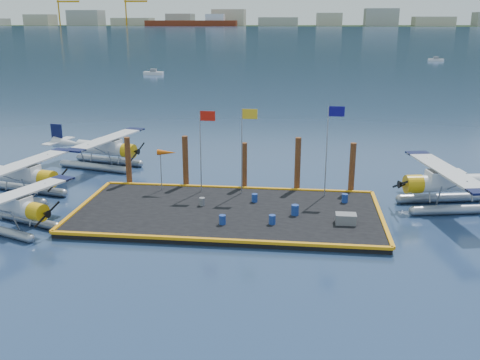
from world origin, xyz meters
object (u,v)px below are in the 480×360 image
object	(u,v)px
drum_3	(222,220)
crate	(346,219)
seaplane_b	(20,178)
drum_1	(272,220)
drum_2	(295,210)
flagpole_yellow	(245,138)
drum_5	(255,198)
piling_0	(128,163)
piling_1	(186,163)
windsock	(167,153)
seaplane_a	(12,209)
seaplane_c	(104,150)
piling_2	(244,167)
flagpole_red	(203,139)
flagpole_blue	(330,138)
piling_3	(298,166)
drum_0	(202,202)
piling_4	(352,170)
seaplane_d	(450,186)
drum_4	(345,198)

from	to	relation	value
drum_3	crate	xyz separation A→B (m)	(7.62, 0.99, 0.02)
seaplane_b	drum_1	distance (m)	19.16
drum_2	flagpole_yellow	bearing A→B (deg)	132.21
drum_5	piling_0	world-z (taller)	piling_0
piling_1	windsock	bearing A→B (deg)	-122.66
seaplane_a	piling_1	world-z (taller)	piling_1
seaplane_c	drum_2	size ratio (longest dim) A/B	14.57
drum_5	piling_1	distance (m)	6.74
seaplane_b	piling_2	size ratio (longest dim) A/B	2.62
piling_0	flagpole_red	bearing A→B (deg)	-14.46
seaplane_a	flagpole_blue	world-z (taller)	flagpole_blue
flagpole_yellow	crate	bearing A→B (deg)	-37.42
piling_2	piling_3	size ratio (longest dim) A/B	0.88
drum_0	drum_3	distance (m)	3.79
seaplane_b	piling_4	world-z (taller)	piling_4
piling_2	flagpole_blue	bearing A→B (deg)	-14.48
seaplane_b	seaplane_c	bearing A→B (deg)	173.59
flagpole_blue	windsock	bearing A→B (deg)	180.00
drum_2	flagpole_blue	distance (m)	6.14
drum_1	drum_3	size ratio (longest dim) A/B	0.99
drum_0	windsock	size ratio (longest dim) A/B	0.18
seaplane_b	seaplane_c	size ratio (longest dim) A/B	1.00
drum_2	flagpole_blue	size ratio (longest dim) A/B	0.11
crate	piling_3	world-z (taller)	piling_3
seaplane_a	drum_5	world-z (taller)	seaplane_a
seaplane_c	seaplane_d	xyz separation A→B (m)	(27.49, -7.50, 0.09)
drum_5	seaplane_b	bearing A→B (deg)	179.69
seaplane_a	flagpole_yellow	xyz separation A→B (m)	(13.69, 7.65, 3.13)
crate	windsock	distance (m)	13.94
windsock	piling_0	bearing A→B (deg)	155.27
drum_0	piling_2	size ratio (longest dim) A/B	0.14
seaplane_b	drum_5	xyz separation A→B (m)	(17.22, -0.09, -0.85)
seaplane_a	flagpole_blue	distance (m)	21.37
seaplane_c	crate	world-z (taller)	seaplane_c
piling_3	piling_4	size ratio (longest dim) A/B	1.07
flagpole_blue	piling_2	xyz separation A→B (m)	(-6.20, 1.60, -2.79)
flagpole_red	piling_1	distance (m)	3.28
seaplane_d	windsock	world-z (taller)	seaplane_d
seaplane_b	piling_0	world-z (taller)	piling_0
drum_5	piling_3	size ratio (longest dim) A/B	0.13
flagpole_yellow	drum_3	bearing A→B (deg)	-96.34
drum_1	drum_3	xyz separation A→B (m)	(-3.07, -0.38, 0.00)
seaplane_d	flagpole_blue	size ratio (longest dim) A/B	1.63
piling_1	piling_2	xyz separation A→B (m)	(4.50, 0.00, -0.20)
flagpole_yellow	piling_0	distance (m)	9.67
windsock	piling_4	xyz separation A→B (m)	(13.53, 1.60, -1.23)
flagpole_blue	drum_4	bearing A→B (deg)	-47.13
seaplane_d	drum_0	xyz separation A→B (m)	(-16.90, -2.54, -0.96)
drum_4	windsock	xyz separation A→B (m)	(-12.88, 1.24, 2.53)
drum_5	crate	world-z (taller)	crate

